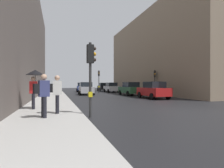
% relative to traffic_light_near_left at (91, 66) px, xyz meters
% --- Properties ---
extents(ground_plane, '(120.00, 120.00, 0.00)m').
position_rel_traffic_light_near_left_xyz_m(ground_plane, '(5.46, 0.30, -2.36)').
color(ground_plane, black).
extents(sidewalk_kerb, '(3.12, 40.00, 0.16)m').
position_rel_traffic_light_near_left_xyz_m(sidewalk_kerb, '(-1.89, 6.30, -2.28)').
color(sidewalk_kerb, '#A8A5A0').
rests_on(sidewalk_kerb, ground).
extents(building_facade_right, '(12.00, 27.25, 12.55)m').
position_rel_traffic_light_near_left_xyz_m(building_facade_right, '(17.25, 17.80, 3.91)').
color(building_facade_right, gray).
rests_on(building_facade_right, ground).
extents(traffic_light_near_left, '(0.44, 0.26, 3.42)m').
position_rel_traffic_light_near_left_xyz_m(traffic_light_near_left, '(0.00, 0.00, 0.00)').
color(traffic_light_near_left, '#2D2D2D').
rests_on(traffic_light_near_left, ground).
extents(traffic_light_far_median, '(0.24, 0.43, 3.80)m').
position_rel_traffic_light_near_left_xyz_m(traffic_light_far_median, '(5.30, 21.00, 0.25)').
color(traffic_light_far_median, '#2D2D2D').
rests_on(traffic_light_far_median, ground).
extents(traffic_light_mid_street, '(0.34, 0.45, 3.36)m').
position_rel_traffic_light_near_left_xyz_m(traffic_light_mid_street, '(10.94, 12.82, -0.04)').
color(traffic_light_mid_street, '#2D2D2D').
rests_on(traffic_light_mid_street, ground).
extents(car_red_sedan, '(2.04, 4.21, 1.76)m').
position_rel_traffic_light_near_left_xyz_m(car_red_sedan, '(8.16, 8.43, -1.49)').
color(car_red_sedan, red).
rests_on(car_red_sedan, ground).
extents(car_silver_hatchback, '(2.18, 4.28, 1.76)m').
position_rel_traffic_light_near_left_xyz_m(car_silver_hatchback, '(2.54, 17.24, -1.49)').
color(car_silver_hatchback, '#BCBCC1').
rests_on(car_silver_hatchback, ground).
extents(car_green_estate, '(2.10, 4.24, 1.76)m').
position_rel_traffic_light_near_left_xyz_m(car_green_estate, '(7.98, 14.09, -1.49)').
color(car_green_estate, '#2D6038').
rests_on(car_green_estate, ground).
extents(car_white_compact, '(2.03, 4.20, 1.76)m').
position_rel_traffic_light_near_left_xyz_m(car_white_compact, '(8.13, 23.19, -1.49)').
color(car_white_compact, silver).
rests_on(car_white_compact, ground).
extents(car_dark_suv, '(2.18, 4.28, 1.76)m').
position_rel_traffic_light_near_left_xyz_m(car_dark_suv, '(8.29, 29.77, -1.49)').
color(car_dark_suv, black).
rests_on(car_dark_suv, ground).
extents(car_blue_van, '(2.25, 4.32, 1.76)m').
position_rel_traffic_light_near_left_xyz_m(car_blue_van, '(3.25, 26.42, -1.49)').
color(car_blue_van, navy).
rests_on(car_blue_van, ground).
extents(pedestrian_with_umbrella, '(1.00, 1.00, 2.14)m').
position_rel_traffic_light_near_left_xyz_m(pedestrian_with_umbrella, '(-2.63, 2.50, -0.52)').
color(pedestrian_with_umbrella, black).
rests_on(pedestrian_with_umbrella, sidewalk_kerb).
extents(pedestrian_with_black_backpack, '(0.61, 0.36, 1.77)m').
position_rel_traffic_light_near_left_xyz_m(pedestrian_with_black_backpack, '(-1.51, 0.60, -1.20)').
color(pedestrian_with_black_backpack, black).
rests_on(pedestrian_with_black_backpack, sidewalk_kerb).
extents(pedestrian_with_grey_backpack, '(0.65, 0.45, 1.77)m').
position_rel_traffic_light_near_left_xyz_m(pedestrian_with_grey_backpack, '(-2.04, -0.36, -1.20)').
color(pedestrian_with_grey_backpack, black).
rests_on(pedestrian_with_grey_backpack, sidewalk_kerb).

